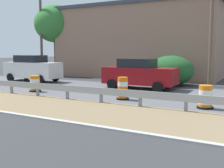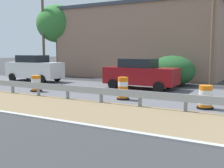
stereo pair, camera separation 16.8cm
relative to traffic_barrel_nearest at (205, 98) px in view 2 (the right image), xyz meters
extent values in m
cube|color=slate|center=(-0.91, 0.59, -0.10)|extent=(0.12, 0.12, 0.70)
cube|color=slate|center=(-0.91, 2.60, -0.10)|extent=(0.12, 0.12, 0.70)
cube|color=slate|center=(-0.91, 4.62, -0.10)|extent=(0.12, 0.12, 0.70)
cube|color=slate|center=(-0.91, 6.64, -0.10)|extent=(0.12, 0.12, 0.70)
cube|color=slate|center=(-0.91, 8.65, -0.10)|extent=(0.12, 0.12, 0.70)
cube|color=slate|center=(-0.91, 10.67, -0.10)|extent=(0.12, 0.12, 0.70)
cylinder|color=orange|center=(0.00, 0.00, -0.35)|extent=(0.56, 0.56, 0.20)
cylinder|color=white|center=(0.00, 0.00, -0.15)|extent=(0.56, 0.56, 0.20)
cylinder|color=orange|center=(0.00, 0.00, 0.05)|extent=(0.56, 0.56, 0.20)
cylinder|color=white|center=(0.00, 0.00, 0.25)|extent=(0.56, 0.56, 0.20)
cylinder|color=orange|center=(0.00, 0.00, 0.45)|extent=(0.56, 0.56, 0.20)
cylinder|color=black|center=(0.00, 0.00, -0.41)|extent=(0.70, 0.70, 0.08)
cylinder|color=orange|center=(0.28, 4.07, -0.33)|extent=(0.51, 0.51, 0.23)
cylinder|color=white|center=(0.28, 4.07, -0.11)|extent=(0.51, 0.51, 0.23)
cylinder|color=orange|center=(0.28, 4.07, 0.12)|extent=(0.51, 0.51, 0.23)
cylinder|color=white|center=(0.28, 4.07, 0.35)|extent=(0.51, 0.51, 0.23)
cylinder|color=orange|center=(0.28, 4.07, 0.57)|extent=(0.51, 0.51, 0.23)
cylinder|color=black|center=(0.28, 4.07, -0.41)|extent=(0.63, 0.63, 0.08)
cylinder|color=orange|center=(0.21, 9.93, -0.35)|extent=(0.56, 0.56, 0.19)
cylinder|color=white|center=(0.21, 9.93, -0.16)|extent=(0.56, 0.56, 0.19)
cylinder|color=orange|center=(0.21, 9.93, 0.03)|extent=(0.56, 0.56, 0.19)
cylinder|color=white|center=(0.21, 9.93, 0.22)|extent=(0.56, 0.56, 0.19)
cylinder|color=orange|center=(0.21, 9.93, 0.42)|extent=(0.56, 0.56, 0.19)
cylinder|color=black|center=(0.21, 9.93, -0.41)|extent=(0.70, 0.70, 0.08)
cube|color=maroon|center=(4.41, 4.93, 0.40)|extent=(1.95, 4.66, 1.06)
cube|color=black|center=(4.41, 5.11, 1.21)|extent=(1.73, 2.16, 0.56)
cylinder|color=black|center=(5.38, 3.41, -0.13)|extent=(0.23, 0.64, 0.64)
cylinder|color=black|center=(3.49, 3.38, -0.13)|extent=(0.23, 0.64, 0.64)
cylinder|color=black|center=(5.33, 6.47, -0.13)|extent=(0.23, 0.64, 0.64)
cylinder|color=black|center=(3.45, 6.44, -0.13)|extent=(0.23, 0.64, 0.64)
cube|color=silver|center=(4.34, 14.17, 0.47)|extent=(1.75, 4.80, 1.20)
cube|color=black|center=(4.34, 14.36, 1.35)|extent=(1.56, 2.21, 0.56)
cylinder|color=black|center=(5.21, 12.59, -0.13)|extent=(0.23, 0.64, 0.64)
cylinder|color=black|center=(3.50, 12.58, -0.13)|extent=(0.23, 0.64, 0.64)
cylinder|color=black|center=(5.19, 15.75, -0.13)|extent=(0.23, 0.64, 0.64)
cylinder|color=black|center=(3.47, 15.74, -0.13)|extent=(0.23, 0.64, 0.64)
cube|color=#93705B|center=(12.64, 8.55, 2.70)|extent=(6.85, 14.80, 6.29)
cube|color=#3D424C|center=(12.64, 8.55, 5.99)|extent=(7.12, 15.40, 0.30)
cylinder|color=brown|center=(7.70, 1.22, 3.97)|extent=(0.24, 0.24, 8.84)
cylinder|color=brown|center=(8.51, 17.02, 4.02)|extent=(0.24, 0.24, 8.94)
ellipsoid|color=#1E4C23|center=(6.99, 3.69, 0.61)|extent=(3.13, 3.13, 2.11)
cylinder|color=#4C3D2D|center=(10.12, 16.62, 1.28)|extent=(0.36, 0.36, 3.46)
ellipsoid|color=#337533|center=(10.12, 16.62, 4.67)|extent=(4.15, 4.15, 3.73)
camera|label=1|loc=(-12.28, -2.27, 2.01)|focal=45.42mm
camera|label=2|loc=(-12.20, -2.41, 2.01)|focal=45.42mm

